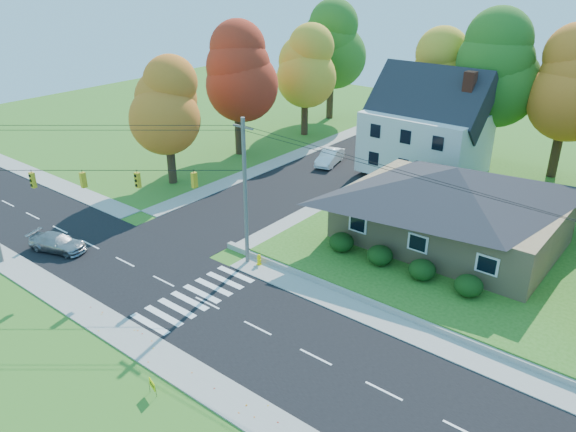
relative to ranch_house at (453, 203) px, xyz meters
The scene contains 21 objects.
ground 18.18m from the ranch_house, 116.57° to the right, with size 120.00×120.00×0.00m, color #3D7923.
road_main 18.18m from the ranch_house, 116.57° to the right, with size 90.00×8.00×0.02m, color black.
road_cross 19.15m from the ranch_house, 147.99° to the left, with size 8.00×44.00×0.02m, color black.
sidewalk_north 13.98m from the ranch_house, 126.03° to the right, with size 90.00×2.00×0.08m, color #9C9A90.
sidewalk_south 22.70m from the ranch_house, 110.85° to the right, with size 90.00×2.00×0.08m, color #9C9A90.
lawn 7.69m from the ranch_house, 45.00° to the left, with size 30.00×30.00×0.50m, color #3D7923.
ranch_house is the anchor object (origin of this frame).
colonial_house 14.46m from the ranch_house, 123.55° to the left, with size 10.40×8.40×9.60m.
hedge_row 6.57m from the ranch_house, 94.61° to the right, with size 10.70×1.70×1.27m.
traffic_infrastructure 16.87m from the ranch_house, 119.09° to the right, with size 38.10×10.66×10.00m.
tree_lot_0 21.20m from the ranch_house, 119.05° to the left, with size 6.72×6.72×12.51m.
tree_lot_1 18.58m from the ranch_house, 103.24° to the left, with size 7.84×7.84×14.60m.
tree_lot_2 18.99m from the ranch_house, 83.66° to the left, with size 7.28×7.28×13.56m.
tree_west_0 25.61m from the ranch_house, behind, with size 6.16×6.16×11.47m.
tree_west_1 27.18m from the ranch_house, 167.01° to the left, with size 7.28×7.28×13.56m.
tree_west_2 30.03m from the ranch_house, 147.38° to the left, with size 6.72×6.72×12.51m.
tree_west_3 36.60m from the ranch_house, 138.37° to the left, with size 7.84×7.84×14.60m.
silver_sedan 27.72m from the ranch_house, 139.60° to the right, with size 1.70×4.19×1.22m, color #98999C.
white_car 19.09m from the ranch_house, 151.24° to the left, with size 1.59×4.56×1.50m, color white.
fire_hydrant 13.98m from the ranch_house, 129.03° to the right, with size 0.47×0.36×0.82m.
yard_sign 23.55m from the ranch_house, 100.78° to the right, with size 0.64×0.22×0.82m.
Camera 1 is at (21.41, -19.03, 18.65)m, focal length 35.00 mm.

